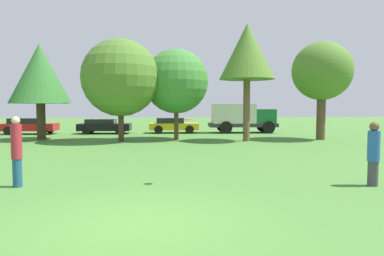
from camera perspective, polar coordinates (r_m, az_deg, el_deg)
The scene contains 13 objects.
ground_plane at distance 6.85m, azimuth -9.03°, elevation -15.12°, with size 120.00×120.00×0.00m, color #477A33.
person_thrower at distance 10.55m, azimuth -26.69°, elevation -3.31°, with size 0.28×0.28×1.91m.
person_catcher at distance 10.78m, azimuth 27.49°, elevation -3.65°, with size 0.32×0.32×1.76m.
frisbee at distance 9.72m, azimuth -0.75°, elevation 1.34°, with size 0.25×0.25×0.03m.
tree_1 at distance 24.68m, azimuth -23.57°, elevation 8.04°, with size 3.82×3.82×6.17m.
tree_2 at distance 21.92m, azimuth -11.59°, elevation 8.03°, with size 4.72×4.72×6.27m.
tree_3 at distance 22.76m, azimuth -2.59°, elevation 7.59°, with size 4.15×4.15×5.85m.
tree_4 at distance 22.19m, azimuth 8.98°, elevation 12.10°, with size 3.41×3.41×7.24m.
tree_5 at distance 24.22m, azimuth 20.44°, elevation 8.60°, with size 3.80×3.80×6.31m.
parked_car_red at distance 29.89m, azimuth -25.08°, elevation 0.35°, with size 4.08×1.97×1.24m.
parked_car_black at distance 28.45m, azimuth -14.14°, elevation 0.36°, with size 4.07×2.16×1.16m.
parked_car_yellow at distance 28.26m, azimuth -3.12°, elevation 0.51°, with size 3.95×2.07×1.22m.
delivery_truck_green at distance 28.74m, azimuth 8.09°, elevation 1.83°, with size 5.51×2.24×2.34m.
Camera 1 is at (0.49, -6.47, 2.20)m, focal length 32.70 mm.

